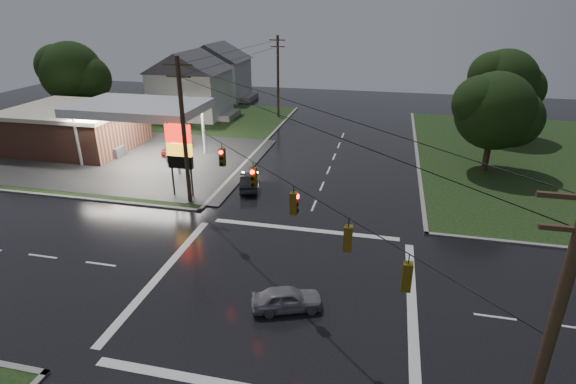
% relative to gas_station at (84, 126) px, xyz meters
% --- Properties ---
extents(ground, '(120.00, 120.00, 0.00)m').
position_rel_gas_station_xyz_m(ground, '(25.68, -19.70, -2.55)').
color(ground, black).
rests_on(ground, ground).
extents(grass_nw, '(36.00, 36.00, 0.08)m').
position_rel_gas_station_xyz_m(grass_nw, '(-0.32, 6.30, -2.51)').
color(grass_nw, black).
rests_on(grass_nw, ground).
extents(gas_station, '(26.20, 18.00, 5.60)m').
position_rel_gas_station_xyz_m(gas_station, '(0.00, 0.00, 0.00)').
color(gas_station, '#2D2D2D').
rests_on(gas_station, ground).
extents(pylon_sign, '(2.00, 0.35, 6.00)m').
position_rel_gas_station_xyz_m(pylon_sign, '(15.18, -9.20, 1.46)').
color(pylon_sign, '#59595E').
rests_on(pylon_sign, ground).
extents(utility_pole_nw, '(2.20, 0.32, 11.00)m').
position_rel_gas_station_xyz_m(utility_pole_nw, '(16.18, -10.20, 3.17)').
color(utility_pole_nw, '#382619').
rests_on(utility_pole_nw, ground).
extents(utility_pole_se, '(2.20, 0.32, 11.00)m').
position_rel_gas_station_xyz_m(utility_pole_se, '(35.18, -29.20, 3.17)').
color(utility_pole_se, '#382619').
rests_on(utility_pole_se, ground).
extents(utility_pole_n, '(2.20, 0.32, 10.50)m').
position_rel_gas_station_xyz_m(utility_pole_n, '(16.18, 18.30, 2.92)').
color(utility_pole_n, '#382619').
rests_on(utility_pole_n, ground).
extents(traffic_signals, '(26.87, 26.87, 1.47)m').
position_rel_gas_station_xyz_m(traffic_signals, '(25.69, -19.72, 3.93)').
color(traffic_signals, black).
rests_on(traffic_signals, ground).
extents(house_near, '(11.05, 8.48, 8.60)m').
position_rel_gas_station_xyz_m(house_near, '(4.73, 16.30, 1.86)').
color(house_near, silver).
rests_on(house_near, ground).
extents(house_far, '(11.05, 8.48, 8.60)m').
position_rel_gas_station_xyz_m(house_far, '(3.73, 28.30, 1.86)').
color(house_far, silver).
rests_on(house_far, ground).
extents(tree_nw_behind, '(8.93, 7.60, 10.00)m').
position_rel_gas_station_xyz_m(tree_nw_behind, '(-8.17, 10.29, 3.63)').
color(tree_nw_behind, black).
rests_on(tree_nw_behind, ground).
extents(tree_ne_near, '(7.99, 6.80, 8.98)m').
position_rel_gas_station_xyz_m(tree_ne_near, '(39.82, 2.29, 3.01)').
color(tree_ne_near, black).
rests_on(tree_ne_near, ground).
extents(tree_ne_far, '(8.46, 7.20, 9.80)m').
position_rel_gas_station_xyz_m(tree_ne_far, '(42.83, 14.29, 3.63)').
color(tree_ne_far, black).
rests_on(tree_ne_far, ground).
extents(car_north, '(2.36, 4.17, 1.30)m').
position_rel_gas_station_xyz_m(car_north, '(19.83, -6.56, -1.90)').
color(car_north, black).
rests_on(car_north, ground).
extents(car_crossing, '(3.86, 2.59, 1.22)m').
position_rel_gas_station_xyz_m(car_crossing, '(26.46, -21.34, -1.94)').
color(car_crossing, gray).
rests_on(car_crossing, ground).
extents(car_pump, '(2.50, 4.96, 1.38)m').
position_rel_gas_station_xyz_m(car_pump, '(9.59, 1.18, -1.86)').
color(car_pump, '#5A1814').
rests_on(car_pump, ground).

